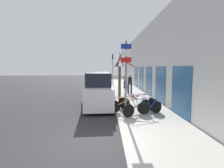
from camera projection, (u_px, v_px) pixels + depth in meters
ground_plane at (102, 94)px, 17.13m from camera, size 80.00×80.00×0.00m
sidewalk_curb at (126, 90)px, 19.98m from camera, size 3.20×32.00×0.15m
building_facade at (141, 62)px, 19.65m from camera, size 0.23×32.00×6.50m
signpost at (126, 75)px, 8.59m from camera, size 0.53×0.12×3.76m
bicycle_0 at (143, 108)px, 9.05m from camera, size 2.23×1.01×0.91m
bicycle_1 at (128, 106)px, 9.41m from camera, size 2.26×0.75×0.90m
bicycle_2 at (130, 105)px, 9.75m from camera, size 2.45×0.65×0.93m
bicycle_3 at (138, 103)px, 10.27m from camera, size 2.26×0.77×0.96m
parked_car_0 at (98, 92)px, 11.30m from camera, size 2.14×4.35×2.28m
parked_car_1 at (99, 85)px, 16.15m from camera, size 2.29×4.40×2.20m
pedestrian_near at (130, 83)px, 16.52m from camera, size 0.45×0.40×1.80m
pedestrian_far at (125, 80)px, 20.71m from camera, size 0.45×0.38×1.72m
street_tree at (120, 78)px, 13.37m from camera, size 1.52×1.19×3.57m
traffic_light at (113, 65)px, 26.07m from camera, size 0.20×0.30×4.50m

